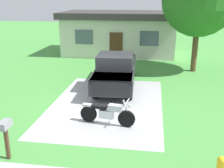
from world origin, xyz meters
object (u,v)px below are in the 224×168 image
at_px(pickup_truck, 116,70).
at_px(mailbox, 5,130).
at_px(neighbor_house, 120,32).
at_px(motorcycle, 108,113).

distance_m(pickup_truck, mailbox, 7.86).
bearing_deg(neighbor_house, mailbox, -94.78).
height_order(motorcycle, pickup_truck, pickup_truck).
bearing_deg(motorcycle, pickup_truck, 93.77).
distance_m(motorcycle, neighbor_house, 14.04).
relative_size(mailbox, neighbor_house, 0.13).
relative_size(motorcycle, mailbox, 1.75).
bearing_deg(pickup_truck, mailbox, -107.10).
distance_m(motorcycle, pickup_truck, 4.72).
height_order(motorcycle, neighbor_house, neighbor_house).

